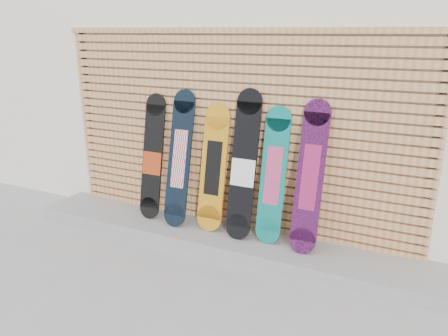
{
  "coord_description": "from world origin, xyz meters",
  "views": [
    {
      "loc": [
        1.79,
        -3.29,
        2.27
      ],
      "look_at": [
        -0.13,
        0.75,
        0.85
      ],
      "focal_mm": 35.0,
      "sensor_mm": 36.0,
      "label": 1
    }
  ],
  "objects_px": {
    "snowboard_3": "(244,166)",
    "snowboard_0": "(153,158)",
    "snowboard_1": "(180,159)",
    "snowboard_5": "(310,177)",
    "snowboard_4": "(273,176)",
    "snowboard_2": "(213,168)"
  },
  "relations": [
    {
      "from": "snowboard_3",
      "to": "snowboard_0",
      "type": "bearing_deg",
      "value": 178.89
    },
    {
      "from": "snowboard_1",
      "to": "snowboard_3",
      "type": "relative_size",
      "value": 0.97
    },
    {
      "from": "snowboard_3",
      "to": "snowboard_5",
      "type": "relative_size",
      "value": 1.04
    },
    {
      "from": "snowboard_4",
      "to": "snowboard_0",
      "type": "bearing_deg",
      "value": -179.8
    },
    {
      "from": "snowboard_3",
      "to": "snowboard_4",
      "type": "bearing_deg",
      "value": 4.95
    },
    {
      "from": "snowboard_0",
      "to": "snowboard_3",
      "type": "height_order",
      "value": "snowboard_3"
    },
    {
      "from": "snowboard_1",
      "to": "snowboard_3",
      "type": "xyz_separation_m",
      "value": [
        0.78,
        0.01,
        0.02
      ]
    },
    {
      "from": "snowboard_1",
      "to": "snowboard_4",
      "type": "xyz_separation_m",
      "value": [
        1.1,
        0.04,
        -0.05
      ]
    },
    {
      "from": "snowboard_4",
      "to": "snowboard_5",
      "type": "height_order",
      "value": "snowboard_5"
    },
    {
      "from": "snowboard_0",
      "to": "snowboard_3",
      "type": "bearing_deg",
      "value": -1.11
    },
    {
      "from": "snowboard_3",
      "to": "snowboard_1",
      "type": "bearing_deg",
      "value": -179.4
    },
    {
      "from": "snowboard_3",
      "to": "snowboard_5",
      "type": "distance_m",
      "value": 0.71
    },
    {
      "from": "snowboard_3",
      "to": "snowboard_2",
      "type": "bearing_deg",
      "value": 175.98
    },
    {
      "from": "snowboard_0",
      "to": "snowboard_1",
      "type": "height_order",
      "value": "snowboard_1"
    },
    {
      "from": "snowboard_1",
      "to": "snowboard_4",
      "type": "relative_size",
      "value": 1.07
    },
    {
      "from": "snowboard_1",
      "to": "snowboard_4",
      "type": "height_order",
      "value": "snowboard_1"
    },
    {
      "from": "snowboard_2",
      "to": "snowboard_3",
      "type": "distance_m",
      "value": 0.38
    },
    {
      "from": "snowboard_0",
      "to": "snowboard_4",
      "type": "relative_size",
      "value": 1.02
    },
    {
      "from": "snowboard_0",
      "to": "snowboard_2",
      "type": "relative_size",
      "value": 1.04
    },
    {
      "from": "snowboard_1",
      "to": "snowboard_5",
      "type": "bearing_deg",
      "value": 0.19
    },
    {
      "from": "snowboard_1",
      "to": "snowboard_3",
      "type": "bearing_deg",
      "value": 0.6
    },
    {
      "from": "snowboard_1",
      "to": "snowboard_3",
      "type": "height_order",
      "value": "snowboard_3"
    }
  ]
}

